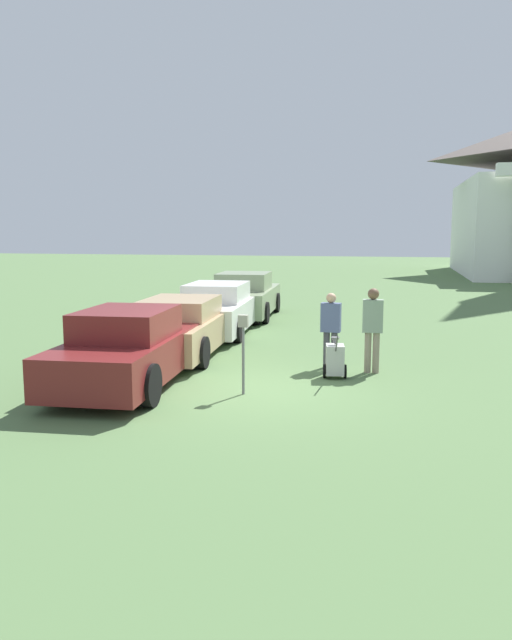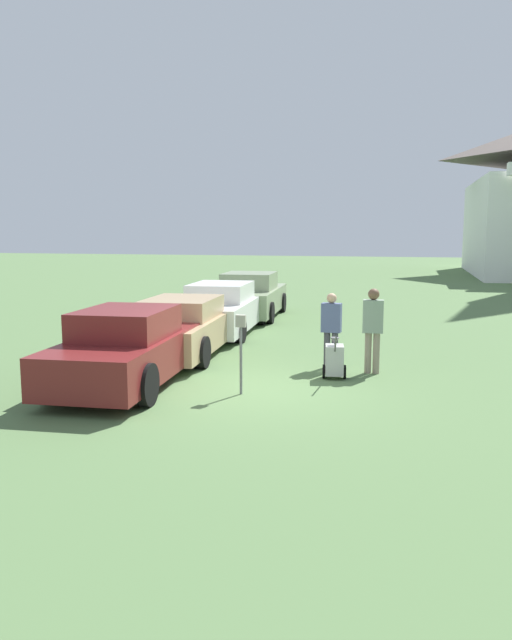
{
  "view_description": "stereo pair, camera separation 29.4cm",
  "coord_description": "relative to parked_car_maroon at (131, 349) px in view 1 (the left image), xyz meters",
  "views": [
    {
      "loc": [
        2.54,
        -11.17,
        2.99
      ],
      "look_at": [
        -0.21,
        1.55,
        1.1
      ],
      "focal_mm": 35.0,
      "sensor_mm": 36.0,
      "label": 1
    },
    {
      "loc": [
        2.82,
        -11.11,
        2.99
      ],
      "look_at": [
        -0.21,
        1.55,
        1.1
      ],
      "focal_mm": 35.0,
      "sensor_mm": 36.0,
      "label": 2
    }
  ],
  "objects": [
    {
      "name": "parked_car_maroon",
      "position": [
        0.0,
        0.0,
        0.0
      ],
      "size": [
        2.16,
        4.93,
        1.5
      ],
      "rotation": [
        0.0,
        0.0,
        0.06
      ],
      "color": "maroon",
      "rests_on": "ground_plane"
    },
    {
      "name": "parked_car_white",
      "position": [
        -0.0,
        6.31,
        -0.02
      ],
      "size": [
        2.16,
        5.19,
        1.47
      ],
      "rotation": [
        0.0,
        0.0,
        0.06
      ],
      "color": "silver",
      "rests_on": "ground_plane"
    },
    {
      "name": "ground_plane",
      "position": [
        2.35,
        0.08,
        -0.7
      ],
      "size": [
        120.0,
        120.0,
        0.0
      ],
      "primitive_type": "plane",
      "color": "#517042"
    },
    {
      "name": "parked_car_sage",
      "position": [
        -0.0,
        9.69,
        0.01
      ],
      "size": [
        2.23,
        4.72,
        1.54
      ],
      "rotation": [
        0.0,
        0.0,
        0.06
      ],
      "color": "gray",
      "rests_on": "ground_plane"
    },
    {
      "name": "parked_car_tan",
      "position": [
        -0.0,
        3.08,
        -0.05
      ],
      "size": [
        2.15,
        5.11,
        1.37
      ],
      "rotation": [
        0.0,
        0.0,
        0.06
      ],
      "color": "tan",
      "rests_on": "ground_plane"
    },
    {
      "name": "person_worker",
      "position": [
        3.65,
        2.28,
        0.23
      ],
      "size": [
        0.44,
        0.25,
        1.64
      ],
      "rotation": [
        0.0,
        0.0,
        3.07
      ],
      "color": "#3F3F47",
      "rests_on": "ground_plane"
    },
    {
      "name": "equipment_cart",
      "position": [
        3.84,
        1.35,
        -0.31
      ],
      "size": [
        0.5,
        1.0,
        1.0
      ],
      "rotation": [
        0.0,
        0.0,
        0.14
      ],
      "color": "#B2B2AD",
      "rests_on": "ground_plane"
    },
    {
      "name": "person_supervisor",
      "position": [
        4.55,
        1.98,
        0.33
      ],
      "size": [
        0.43,
        0.23,
        1.79
      ],
      "rotation": [
        0.0,
        0.0,
        3.16
      ],
      "color": "gray",
      "rests_on": "ground_plane"
    },
    {
      "name": "parking_meter",
      "position": [
        2.31,
        -0.27,
        0.31
      ],
      "size": [
        0.18,
        0.09,
        1.47
      ],
      "color": "slate",
      "rests_on": "ground_plane"
    }
  ]
}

